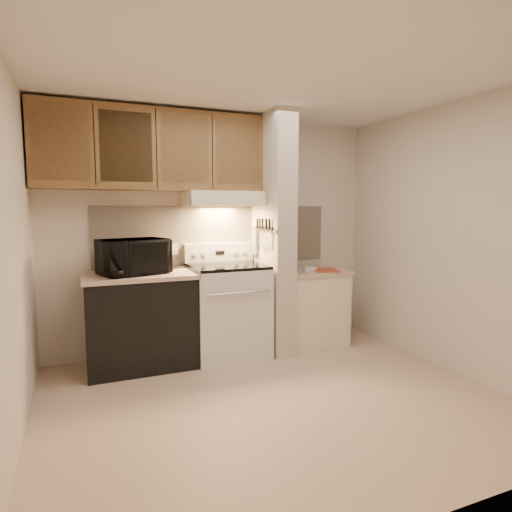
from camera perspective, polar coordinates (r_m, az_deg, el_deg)
floor at (r=3.62m, az=2.50°, el=-18.55°), size 3.60×3.60×0.00m
ceiling at (r=3.43m, az=2.72°, el=22.89°), size 3.60×3.60×0.00m
wall_back at (r=4.69m, az=-5.22°, el=2.99°), size 3.60×2.50×0.02m
wall_left at (r=3.01m, az=-30.15°, el=0.26°), size 0.02×3.00×2.50m
wall_right at (r=4.37m, az=24.48°, el=2.19°), size 0.02×3.00×2.50m
backsplash at (r=4.68m, az=-5.18°, el=2.79°), size 2.60×0.02×0.63m
range_body at (r=4.49m, az=-3.79°, el=-7.38°), size 0.76×0.65×0.92m
oven_window at (r=4.19m, az=-2.38°, el=-7.81°), size 0.50×0.01×0.30m
oven_handle at (r=4.10m, az=-2.21°, el=-4.95°), size 0.65×0.02×0.02m
cooktop at (r=4.40m, az=-3.84°, el=-1.36°), size 0.74×0.64×0.03m
range_backguard at (r=4.65m, az=-4.98°, el=0.49°), size 0.76×0.08×0.20m
range_display at (r=4.61m, az=-4.82°, el=0.44°), size 0.10×0.01×0.04m
range_knob_left_outer at (r=4.53m, az=-8.18°, el=0.29°), size 0.05×0.02×0.05m
range_knob_left_inner at (r=4.56m, az=-6.96°, el=0.34°), size 0.05×0.02×0.05m
range_knob_right_inner at (r=4.67m, az=-2.70°, el=0.52°), size 0.05×0.02×0.05m
range_knob_right_outer at (r=4.70m, az=-1.56°, el=0.57°), size 0.05×0.02×0.05m
dishwasher_front at (r=4.31m, az=-15.10°, el=-8.51°), size 1.00×0.63×0.87m
left_countertop at (r=4.22m, az=-15.28°, el=-2.52°), size 1.04×0.67×0.04m
spoon_rest at (r=4.47m, az=-10.54°, el=-1.54°), size 0.22×0.14×0.01m
teal_jar at (r=4.43m, az=-15.03°, el=-1.11°), size 0.13×0.13×0.11m
outlet at (r=4.56m, az=-10.87°, el=0.91°), size 0.08×0.01×0.12m
microwave at (r=4.17m, az=-16.00°, el=-0.08°), size 0.69×0.57×0.33m
partition_pillar at (r=4.55m, az=2.25°, el=2.90°), size 0.22×0.70×2.50m
pillar_trim at (r=4.50m, az=0.91°, el=3.50°), size 0.01×0.70×0.04m
knife_strip at (r=4.45m, az=1.10°, el=3.73°), size 0.02×0.42×0.04m
knife_blade_a at (r=4.30m, az=1.86°, el=2.30°), size 0.01×0.03×0.16m
knife_handle_a at (r=4.30m, az=1.80°, el=4.30°), size 0.02×0.02×0.10m
knife_blade_b at (r=4.37m, az=1.40°, el=2.24°), size 0.01×0.04×0.18m
knife_handle_b at (r=4.37m, az=1.39°, el=4.33°), size 0.02×0.02×0.10m
knife_blade_c at (r=4.46m, az=0.94°, el=2.19°), size 0.01×0.04×0.20m
knife_handle_c at (r=4.46m, az=0.88°, el=4.38°), size 0.02×0.02×0.10m
knife_blade_d at (r=4.53m, az=0.54°, el=2.51°), size 0.01×0.04×0.16m
knife_handle_d at (r=4.52m, az=0.51°, el=4.41°), size 0.02×0.02×0.10m
knife_blade_e at (r=4.60m, az=0.13°, el=2.45°), size 0.01×0.04×0.18m
knife_handle_e at (r=4.59m, az=0.19°, el=4.43°), size 0.02×0.02×0.10m
oven_mitt at (r=4.66m, az=-0.10°, el=1.87°), size 0.03×0.11×0.26m
right_cab_base at (r=4.88m, az=7.15°, el=-6.94°), size 0.70×0.60×0.81m
right_countertop at (r=4.80m, az=7.22°, el=-2.00°), size 0.74×0.64×0.04m
red_folder at (r=4.72m, az=9.18°, el=-1.86°), size 0.32×0.39×0.01m
white_box at (r=4.71m, az=7.17°, el=-1.70°), size 0.14×0.11×0.04m
range_hood at (r=4.48m, az=-4.42°, el=7.63°), size 0.78×0.44×0.15m
hood_lip at (r=4.28m, az=-3.53°, el=7.09°), size 0.78×0.04×0.06m
upper_cabinets at (r=4.39m, az=-13.50°, el=13.53°), size 2.18×0.33×0.77m
cab_door_a at (r=4.18m, az=-24.59°, el=13.51°), size 0.46×0.01×0.63m
cab_gap_a at (r=4.18m, az=-20.75°, el=13.67°), size 0.01×0.01×0.73m
cab_door_b at (r=4.20m, az=-16.92°, el=13.77°), size 0.46×0.01×0.63m
cab_gap_b at (r=4.23m, az=-13.14°, el=13.81°), size 0.01×0.01×0.73m
cab_door_c at (r=4.29m, az=-9.45°, el=13.79°), size 0.46×0.01×0.63m
cab_gap_c at (r=4.36m, az=-5.85°, el=13.72°), size 0.01×0.01×0.73m
cab_door_d at (r=4.44m, az=-2.39°, el=13.60°), size 0.46×0.01×0.63m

